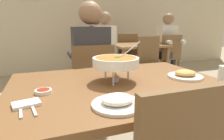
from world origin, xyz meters
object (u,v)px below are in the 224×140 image
(diner_main, at_px, (90,59))
(patron_bg_right, at_px, (168,42))
(dining_table_main, at_px, (120,96))
(rice_plate, at_px, (117,102))
(drink_glass, at_px, (224,78))
(chair_bg_left, at_px, (106,56))
(curry_bowl, at_px, (116,62))
(dining_table_far, at_px, (138,51))
(chair_bg_middle, at_px, (103,53))
(chair_bg_corner, at_px, (151,60))
(patron_bg_middle, at_px, (98,42))
(appetizer_plate, at_px, (185,75))
(chair_bg_window, at_px, (126,52))
(sauce_dish, at_px, (43,91))
(chair_bg_right, at_px, (168,54))
(chair_diner_main, at_px, (92,82))
(patron_bg_left, at_px, (105,44))

(diner_main, height_order, patron_bg_right, same)
(dining_table_main, height_order, rice_plate, rice_plate)
(drink_glass, xyz_separation_m, chair_bg_left, (0.09, 2.54, -0.27))
(dining_table_main, height_order, curry_bowl, curry_bowl)
(dining_table_far, height_order, chair_bg_middle, chair_bg_middle)
(dining_table_main, bearing_deg, diner_main, 90.00)
(diner_main, bearing_deg, dining_table_main, -90.00)
(chair_bg_corner, height_order, patron_bg_middle, patron_bg_middle)
(appetizer_plate, relative_size, patron_bg_middle, 0.18)
(chair_bg_window, bearing_deg, chair_bg_corner, -90.77)
(diner_main, bearing_deg, sauce_dish, -118.94)
(dining_table_far, bearing_deg, patron_bg_middle, 139.91)
(chair_bg_right, bearing_deg, diner_main, -146.48)
(chair_bg_middle, xyz_separation_m, patron_bg_right, (1.19, -0.55, 0.24))
(chair_diner_main, bearing_deg, chair_bg_middle, 69.11)
(chair_bg_corner, bearing_deg, rice_plate, -125.31)
(dining_table_main, distance_m, chair_diner_main, 0.78)
(sauce_dish, relative_size, dining_table_far, 0.09)
(sauce_dish, distance_m, patron_bg_left, 2.48)
(patron_bg_left, bearing_deg, drink_glass, -91.37)
(chair_diner_main, height_order, diner_main, diner_main)
(dining_table_main, height_order, chair_bg_middle, chair_bg_middle)
(chair_bg_window, bearing_deg, chair_bg_right, -46.81)
(chair_bg_left, distance_m, chair_bg_right, 1.26)
(chair_bg_corner, bearing_deg, appetizer_plate, -114.51)
(chair_bg_left, bearing_deg, dining_table_far, -6.74)
(dining_table_main, height_order, chair_bg_right, chair_bg_right)
(diner_main, xyz_separation_m, curry_bowl, (-0.01, -0.77, 0.11))
(chair_bg_middle, bearing_deg, patron_bg_left, -104.69)
(dining_table_main, bearing_deg, dining_table_far, 59.72)
(chair_diner_main, distance_m, chair_bg_window, 2.31)
(dining_table_main, bearing_deg, drink_glass, -28.48)
(rice_plate, relative_size, appetizer_plate, 1.00)
(chair_diner_main, xyz_separation_m, drink_glass, (0.54, -1.07, 0.27))
(curry_bowl, relative_size, dining_table_far, 0.33)
(chair_diner_main, height_order, patron_bg_right, patron_bg_right)
(chair_bg_left, xyz_separation_m, patron_bg_left, (-0.03, -0.04, 0.24))
(chair_bg_window, relative_size, patron_bg_middle, 0.69)
(chair_diner_main, bearing_deg, sauce_dish, -119.91)
(drink_glass, relative_size, chair_bg_middle, 0.14)
(chair_bg_corner, relative_size, patron_bg_right, 0.69)
(sauce_dish, bearing_deg, patron_bg_left, 64.51)
(rice_plate, distance_m, chair_bg_left, 2.70)
(chair_bg_corner, xyz_separation_m, patron_bg_left, (-0.65, 0.56, 0.24))
(rice_plate, distance_m, chair_bg_middle, 3.14)
(chair_diner_main, distance_m, chair_bg_right, 2.27)
(chair_diner_main, xyz_separation_m, diner_main, (0.00, 0.03, 0.24))
(sauce_dish, bearing_deg, chair_bg_left, 64.16)
(chair_diner_main, bearing_deg, appetizer_plate, -59.45)
(chair_bg_corner, bearing_deg, chair_diner_main, -145.14)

